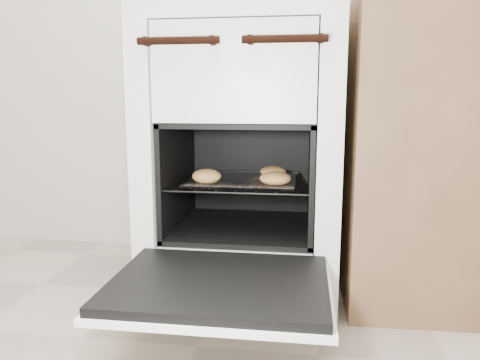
# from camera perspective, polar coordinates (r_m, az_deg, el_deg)

# --- Properties ---
(stove) EXTENTS (0.62, 0.69, 0.96)m
(stove) POSITION_cam_1_polar(r_m,az_deg,el_deg) (1.65, 0.73, 2.68)
(stove) COLOR silver
(stove) RESTS_ON ground
(oven_door) EXTENTS (0.56, 0.44, 0.04)m
(oven_door) POSITION_cam_1_polar(r_m,az_deg,el_deg) (1.21, -2.51, -12.82)
(oven_door) COLOR black
(oven_door) RESTS_ON stove
(oven_rack) EXTENTS (0.45, 0.44, 0.01)m
(oven_rack) POSITION_cam_1_polar(r_m,az_deg,el_deg) (1.59, 0.41, -0.13)
(oven_rack) COLOR black
(oven_rack) RESTS_ON stove
(foil_sheet) EXTENTS (0.35, 0.31, 0.01)m
(foil_sheet) POSITION_cam_1_polar(r_m,az_deg,el_deg) (1.57, 0.31, -0.03)
(foil_sheet) COLOR silver
(foil_sheet) RESTS_ON oven_rack
(baked_rolls) EXTENTS (0.35, 0.28, 0.05)m
(baked_rolls) POSITION_cam_1_polar(r_m,az_deg,el_deg) (1.52, 1.32, 0.55)
(baked_rolls) COLOR #DEA458
(baked_rolls) RESTS_ON foil_sheet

